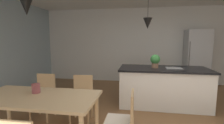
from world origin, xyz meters
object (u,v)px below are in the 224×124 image
at_px(kitchen_island, 163,86).
at_px(refrigerator, 196,59).
at_px(chair_far_right, 82,97).
at_px(vase_on_dining_table, 36,88).
at_px(chair_kitchen_end, 122,120).
at_px(potted_plant_on_island, 155,60).
at_px(chair_far_left, 44,95).
at_px(dining_table, 37,101).

bearing_deg(kitchen_island, refrigerator, 54.57).
relative_size(chair_far_right, kitchen_island, 0.42).
xyz_separation_m(chair_far_right, kitchen_island, (1.64, 1.07, -0.01)).
height_order(chair_far_right, vase_on_dining_table, vase_on_dining_table).
relative_size(kitchen_island, vase_on_dining_table, 14.42).
xyz_separation_m(chair_far_right, vase_on_dining_table, (-0.48, -0.68, 0.34)).
height_order(chair_kitchen_end, refrigerator, refrigerator).
bearing_deg(potted_plant_on_island, chair_kitchen_end, -107.25).
relative_size(chair_far_right, refrigerator, 0.46).
height_order(kitchen_island, potted_plant_on_island, potted_plant_on_island).
distance_m(chair_kitchen_end, vase_on_dining_table, 1.39).
relative_size(chair_far_left, vase_on_dining_table, 6.12).
relative_size(dining_table, kitchen_island, 0.86).
relative_size(chair_kitchen_end, vase_on_dining_table, 6.12).
distance_m(kitchen_island, refrigerator, 2.29).
bearing_deg(refrigerator, kitchen_island, -125.43).
xyz_separation_m(chair_kitchen_end, chair_far_left, (-1.66, 0.80, 0.00)).
relative_size(dining_table, refrigerator, 0.94).
bearing_deg(potted_plant_on_island, dining_table, -134.48).
xyz_separation_m(kitchen_island, vase_on_dining_table, (-2.12, -1.75, 0.36)).
xyz_separation_m(chair_kitchen_end, refrigerator, (2.08, 3.69, 0.47)).
bearing_deg(kitchen_island, vase_on_dining_table, -140.56).
bearing_deg(dining_table, potted_plant_on_island, 45.52).
bearing_deg(vase_on_dining_table, potted_plant_on_island, 42.25).
xyz_separation_m(dining_table, vase_on_dining_table, (-0.09, 0.12, 0.14)).
distance_m(chair_far_right, refrigerator, 4.15).
bearing_deg(vase_on_dining_table, chair_kitchen_end, -5.30).
relative_size(chair_far_right, potted_plant_on_island, 2.75).
height_order(chair_kitchen_end, chair_far_left, same).
distance_m(chair_kitchen_end, refrigerator, 4.27).
xyz_separation_m(chair_far_left, refrigerator, (3.74, 2.89, 0.47)).
height_order(chair_far_left, vase_on_dining_table, vase_on_dining_table).
bearing_deg(chair_far_left, dining_table, -63.38).
bearing_deg(dining_table, kitchen_island, 42.56).
xyz_separation_m(dining_table, potted_plant_on_island, (1.84, 1.87, 0.40)).
distance_m(chair_kitchen_end, chair_far_left, 1.84).
xyz_separation_m(refrigerator, vase_on_dining_table, (-3.42, -3.57, -0.13)).
height_order(kitchen_island, refrigerator, refrigerator).
relative_size(chair_kitchen_end, potted_plant_on_island, 2.75).
height_order(chair_kitchen_end, potted_plant_on_island, potted_plant_on_island).
height_order(chair_far_right, potted_plant_on_island, potted_plant_on_island).
bearing_deg(chair_far_right, vase_on_dining_table, -125.33).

